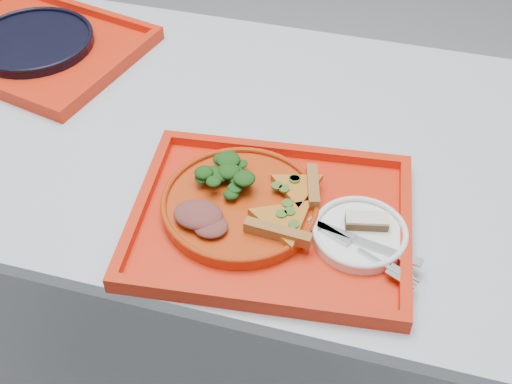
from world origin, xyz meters
TOP-DOWN VIEW (x-y plane):
  - ground at (0.00, 0.00)m, footprint 10.00×10.00m
  - table at (0.00, 0.00)m, footprint 1.60×0.80m
  - tray_main at (0.21, -0.21)m, footprint 0.49×0.40m
  - tray_far at (-0.43, 0.16)m, footprint 0.52×0.44m
  - dinner_plate at (0.15, -0.20)m, footprint 0.26×0.26m
  - side_plate at (0.35, -0.21)m, footprint 0.15×0.15m
  - navy_plate at (-0.43, 0.16)m, footprint 0.26×0.26m
  - pizza_slice_a at (0.23, -0.23)m, footprint 0.11×0.13m
  - pizza_slice_b at (0.24, -0.15)m, footprint 0.12×0.11m
  - salad_heap at (0.12, -0.16)m, footprint 0.09×0.08m
  - meat_portion at (0.10, -0.26)m, footprint 0.08×0.06m
  - dessert_bar at (0.36, -0.19)m, footprint 0.07×0.04m
  - knife at (0.36, -0.23)m, footprint 0.18×0.05m
  - fork at (0.36, -0.25)m, footprint 0.18×0.10m

SIDE VIEW (x-z plane):
  - ground at x=0.00m, z-range 0.00..0.00m
  - table at x=0.00m, z-range 0.30..1.05m
  - tray_main at x=0.21m, z-range 0.75..0.76m
  - tray_far at x=-0.43m, z-range 0.75..0.76m
  - side_plate at x=0.35m, z-range 0.76..0.78m
  - navy_plate at x=-0.43m, z-range 0.76..0.78m
  - dinner_plate at x=0.15m, z-range 0.76..0.78m
  - knife at x=0.36m, z-range 0.78..0.78m
  - fork at x=0.36m, z-range 0.78..0.78m
  - dessert_bar at x=0.36m, z-range 0.78..0.79m
  - pizza_slice_a at x=0.23m, z-range 0.78..0.80m
  - pizza_slice_b at x=0.24m, z-range 0.78..0.80m
  - meat_portion at x=0.10m, z-range 0.78..0.80m
  - salad_heap at x=0.12m, z-range 0.78..0.83m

